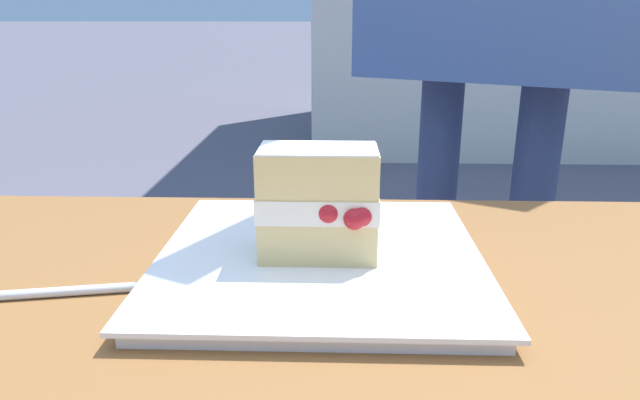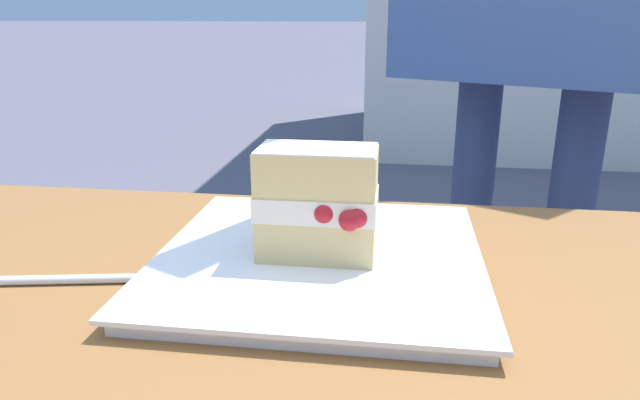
# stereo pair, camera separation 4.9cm
# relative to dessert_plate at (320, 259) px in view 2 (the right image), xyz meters

# --- Properties ---
(dessert_plate) EXTENTS (0.28, 0.28, 0.02)m
(dessert_plate) POSITION_rel_dessert_plate_xyz_m (0.00, 0.00, 0.00)
(dessert_plate) COLOR white
(dessert_plate) RESTS_ON patio_table
(cake_slice) EXTENTS (0.10, 0.07, 0.09)m
(cake_slice) POSITION_rel_dessert_plate_xyz_m (-0.00, -0.01, 0.06)
(cake_slice) COLOR #E0C17A
(cake_slice) RESTS_ON dessert_plate
(dessert_fork) EXTENTS (0.17, 0.05, 0.01)m
(dessert_fork) POSITION_rel_dessert_plate_xyz_m (-0.16, -0.05, -0.00)
(dessert_fork) COLOR silver
(dessert_fork) RESTS_ON patio_table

